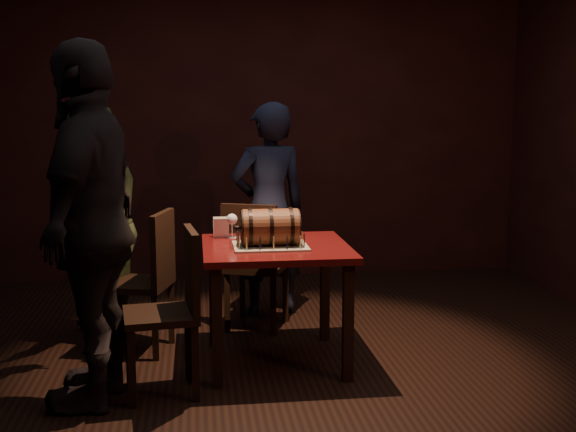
{
  "coord_description": "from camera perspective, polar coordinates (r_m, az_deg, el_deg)",
  "views": [
    {
      "loc": [
        -0.55,
        -4.19,
        1.61
      ],
      "look_at": [
        -0.01,
        0.05,
        0.95
      ],
      "focal_mm": 45.0,
      "sensor_mm": 36.0,
      "label": 1
    }
  ],
  "objects": [
    {
      "name": "birthday_candles",
      "position": [
        4.4,
        -1.41,
        -1.79
      ],
      "size": [
        0.4,
        0.3,
        0.09
      ],
      "color": "#DAD182",
      "rests_on": "cake_board"
    },
    {
      "name": "wine_glass_right",
      "position": [
        4.72,
        -0.43,
        -0.27
      ],
      "size": [
        0.07,
        0.07,
        0.16
      ],
      "color": "silver",
      "rests_on": "pub_table"
    },
    {
      "name": "chair_left_rear",
      "position": [
        4.79,
        -10.94,
        -4.5
      ],
      "size": [
        0.49,
        0.49,
        0.93
      ],
      "color": "black",
      "rests_on": "ground"
    },
    {
      "name": "barrel_cake",
      "position": [
        4.39,
        -1.42,
        -0.88
      ],
      "size": [
        0.4,
        0.24,
        0.24
      ],
      "color": "brown",
      "rests_on": "cake_board"
    },
    {
      "name": "person_back",
      "position": [
        5.51,
        -1.53,
        0.49
      ],
      "size": [
        0.67,
        0.52,
        1.63
      ],
      "primitive_type": "imported",
      "rotation": [
        0.0,
        0.0,
        3.37
      ],
      "color": "black",
      "rests_on": "ground"
    },
    {
      "name": "wine_glass_mid",
      "position": [
        4.74,
        -1.94,
        -0.23
      ],
      "size": [
        0.07,
        0.07,
        0.16
      ],
      "color": "silver",
      "rests_on": "pub_table"
    },
    {
      "name": "pint_of_ale",
      "position": [
        4.66,
        -3.06,
        -0.97
      ],
      "size": [
        0.07,
        0.07,
        0.15
      ],
      "color": "silver",
      "rests_on": "pub_table"
    },
    {
      "name": "chair_left_front",
      "position": [
        4.1,
        -8.95,
        -6.72
      ],
      "size": [
        0.45,
        0.45,
        0.93
      ],
      "color": "black",
      "rests_on": "ground"
    },
    {
      "name": "menu_card",
      "position": [
        4.72,
        -5.31,
        -0.95
      ],
      "size": [
        0.1,
        0.05,
        0.13
      ],
      "primitive_type": null,
      "color": "white",
      "rests_on": "pub_table"
    },
    {
      "name": "person_left_front",
      "position": [
        3.97,
        -15.27,
        -0.74
      ],
      "size": [
        0.69,
        1.21,
        1.95
      ],
      "primitive_type": "imported",
      "rotation": [
        0.0,
        0.0,
        -1.77
      ],
      "color": "black",
      "rests_on": "ground"
    },
    {
      "name": "room_shell",
      "position": [
        4.23,
        0.17,
        5.94
      ],
      "size": [
        5.04,
        5.04,
        2.8
      ],
      "color": "black",
      "rests_on": "ground"
    },
    {
      "name": "chair_back",
      "position": [
        5.15,
        -2.75,
        -3.43
      ],
      "size": [
        0.52,
        0.52,
        0.93
      ],
      "color": "black",
      "rests_on": "ground"
    },
    {
      "name": "person_left_rear",
      "position": [
        4.97,
        -15.21,
        -0.8
      ],
      "size": [
        0.81,
        0.93,
        1.62
      ],
      "primitive_type": "imported",
      "rotation": [
        0.0,
        0.0,
        -1.28
      ],
      "color": "#31391C",
      "rests_on": "ground"
    },
    {
      "name": "cake_board",
      "position": [
        4.41,
        -1.41,
        -2.39
      ],
      "size": [
        0.45,
        0.35,
        0.01
      ],
      "primitive_type": "cube",
      "color": "#9F9880",
      "rests_on": "pub_table"
    },
    {
      "name": "wine_glass_left",
      "position": [
        4.7,
        -4.45,
        -0.34
      ],
      "size": [
        0.07,
        0.07,
        0.16
      ],
      "color": "silver",
      "rests_on": "pub_table"
    },
    {
      "name": "pub_table",
      "position": [
        4.49,
        -0.97,
        -3.7
      ],
      "size": [
        0.9,
        0.9,
        0.75
      ],
      "color": "#4A0C0E",
      "rests_on": "ground"
    }
  ]
}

